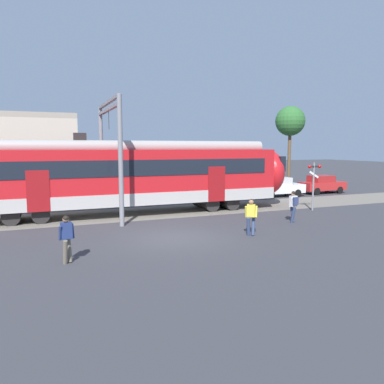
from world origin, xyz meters
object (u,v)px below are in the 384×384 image
(pedestrian_white, at_px, (293,204))
(parked_car_red, at_px, (322,184))
(parked_car_white, at_px, (279,187))
(pedestrian_navy, at_px, (67,236))
(crossing_signal, at_px, (314,179))
(pedestrian_yellow, at_px, (251,214))

(pedestrian_white, bearing_deg, parked_car_red, 43.33)
(parked_car_white, relative_size, parked_car_red, 1.00)
(pedestrian_navy, relative_size, pedestrian_white, 1.00)
(parked_car_white, distance_m, crossing_signal, 6.84)
(parked_car_red, bearing_deg, pedestrian_white, -136.67)
(pedestrian_navy, relative_size, parked_car_white, 0.41)
(pedestrian_white, relative_size, parked_car_red, 0.41)
(pedestrian_yellow, bearing_deg, parked_car_red, 39.48)
(pedestrian_navy, bearing_deg, crossing_signal, 20.41)
(pedestrian_navy, relative_size, parked_car_red, 0.41)
(pedestrian_navy, xyz_separation_m, parked_car_white, (16.86, 12.01, -0.18))
(crossing_signal, bearing_deg, parked_car_white, 73.41)
(parked_car_white, bearing_deg, pedestrian_white, -120.64)
(crossing_signal, bearing_deg, pedestrian_yellow, -148.09)
(pedestrian_white, bearing_deg, pedestrian_yellow, -154.01)
(pedestrian_white, bearing_deg, parked_car_white, 59.36)
(pedestrian_white, relative_size, crossing_signal, 0.56)
(pedestrian_navy, bearing_deg, parked_car_white, 35.46)
(pedestrian_white, distance_m, crossing_signal, 4.47)
(pedestrian_yellow, height_order, parked_car_red, pedestrian_yellow)
(pedestrian_navy, xyz_separation_m, parked_car_red, (21.54, 12.41, -0.18))
(pedestrian_white, relative_size, parked_car_white, 0.41)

